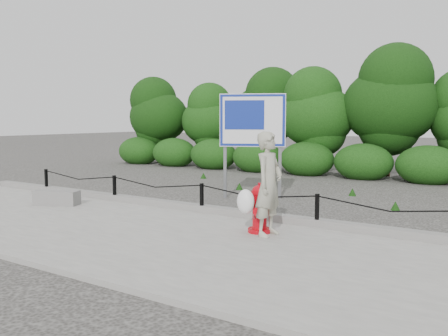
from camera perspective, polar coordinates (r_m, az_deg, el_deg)
ground at (r=9.80m, az=-2.69°, el=-5.79°), size 90.00×90.00×0.00m
sidewalk at (r=8.29m, az=-10.82°, el=-7.80°), size 14.00×4.00×0.08m
curb at (r=9.81m, az=-2.52°, el=-4.88°), size 14.00×0.22×0.14m
chain_barrier at (r=9.72m, az=-2.70°, el=-3.15°), size 10.06×0.06×0.60m
treeline at (r=17.34m, az=18.01°, el=7.02°), size 20.33×3.35×4.42m
fire_hydrant at (r=8.03m, az=4.30°, el=-4.91°), size 0.51×0.51×0.85m
pedestrian at (r=7.78m, az=5.24°, el=-2.06°), size 0.71×0.63×1.71m
concrete_block at (r=11.22m, az=-19.49°, el=-3.38°), size 1.06×0.69×0.32m
advertising_sign at (r=11.72m, az=3.41°, el=5.18°), size 1.50×0.75×2.60m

